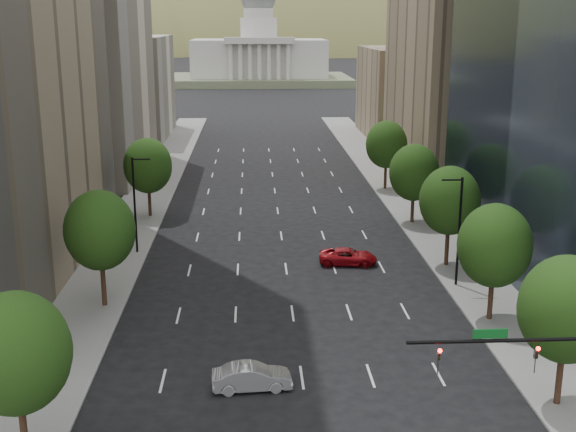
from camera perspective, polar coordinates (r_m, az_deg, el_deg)
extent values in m
cube|color=slate|center=(64.81, -14.01, -4.15)|extent=(6.00, 200.00, 0.15)
cube|color=slate|center=(66.16, 13.41, -3.72)|extent=(6.00, 200.00, 0.15)
cube|color=beige|center=(105.49, -15.38, 12.67)|extent=(14.00, 30.00, 35.00)
cube|color=beige|center=(138.38, -12.25, 9.76)|extent=(14.00, 26.00, 18.00)
cube|color=#8C7759|center=(104.05, 12.91, 11.41)|extent=(14.00, 30.00, 30.00)
cube|color=#8C7759|center=(136.57, 9.03, 9.42)|extent=(14.00, 26.00, 16.00)
cylinder|color=#382316|center=(44.05, 20.35, -11.33)|extent=(0.36, 0.36, 4.00)
ellipsoid|color=#19390F|center=(42.58, 20.80, -6.77)|extent=(5.20, 5.20, 5.98)
cylinder|color=#382316|center=(54.34, 15.47, -5.92)|extent=(0.36, 0.36, 3.90)
ellipsoid|color=#19390F|center=(53.17, 15.74, -2.22)|extent=(5.20, 5.20, 5.98)
cylinder|color=#382316|center=(65.17, 12.25, -2.11)|extent=(0.36, 0.36, 4.10)
ellipsoid|color=#19390F|center=(64.16, 12.44, 1.18)|extent=(5.20, 5.20, 5.98)
cylinder|color=#382316|center=(78.30, 9.64, 0.78)|extent=(0.36, 0.36, 3.80)
ellipsoid|color=#19390F|center=(77.51, 9.76, 3.35)|extent=(5.20, 5.20, 5.98)
cylinder|color=#382316|center=(93.56, 7.57, 3.25)|extent=(0.36, 0.36, 4.00)
ellipsoid|color=#19390F|center=(92.87, 7.65, 5.52)|extent=(5.20, 5.20, 5.98)
cylinder|color=#382316|center=(38.84, -19.86, -15.00)|extent=(0.36, 0.36, 4.00)
ellipsoid|color=#19390F|center=(37.16, -20.38, -9.95)|extent=(5.20, 5.20, 5.98)
cylinder|color=#382316|center=(56.47, -14.14, -4.89)|extent=(0.36, 0.36, 4.15)
ellipsoid|color=#19390F|center=(55.30, -14.40, -1.08)|extent=(5.20, 5.20, 5.98)
cylinder|color=#382316|center=(81.10, -10.70, 1.28)|extent=(0.36, 0.36, 3.95)
ellipsoid|color=#19390F|center=(80.31, -10.83, 3.86)|extent=(5.20, 5.20, 5.98)
cylinder|color=black|center=(59.73, 13.13, -1.28)|extent=(0.20, 0.20, 9.00)
cylinder|color=black|center=(58.48, 12.62, 2.75)|extent=(1.60, 0.14, 0.14)
cylinder|color=black|center=(67.94, -11.81, 0.76)|extent=(0.20, 0.20, 9.00)
cylinder|color=black|center=(66.91, -11.33, 4.34)|extent=(1.60, 0.14, 0.14)
cylinder|color=black|center=(35.08, 16.48, -9.25)|extent=(9.00, 0.18, 0.18)
imported|color=black|center=(35.82, 18.72, -9.89)|extent=(0.18, 0.22, 1.10)
imported|color=black|center=(34.46, 11.62, -10.38)|extent=(0.18, 0.22, 1.10)
sphere|color=#FF0C07|center=(35.58, 18.85, -9.72)|extent=(0.20, 0.20, 0.20)
sphere|color=#FF0C07|center=(34.22, 11.72, -10.21)|extent=(0.20, 0.20, 0.20)
cube|color=#0C591E|center=(34.72, 15.42, -8.80)|extent=(1.60, 0.06, 0.45)
cube|color=#596647|center=(250.86, -2.25, 10.51)|extent=(60.00, 40.00, 2.50)
cube|color=silver|center=(250.40, -2.27, 12.17)|extent=(44.00, 26.00, 12.00)
cube|color=silver|center=(236.18, -2.24, 13.45)|extent=(22.00, 4.00, 2.00)
cylinder|color=silver|center=(250.11, -2.29, 14.34)|extent=(12.00, 12.00, 7.00)
cylinder|color=silver|center=(250.10, -2.31, 15.48)|extent=(9.60, 9.60, 3.00)
ellipsoid|color=olive|center=(579.16, -16.77, 9.02)|extent=(380.00, 342.00, 190.00)
ellipsoid|color=olive|center=(604.88, 1.22, 9.04)|extent=(440.00, 396.00, 240.00)
ellipsoid|color=olive|center=(676.85, 15.70, 9.72)|extent=(360.00, 324.00, 200.00)
imported|color=#A0A0A5|center=(43.69, -2.82, -12.38)|extent=(4.76, 1.98, 1.53)
imported|color=maroon|center=(64.82, 4.68, -3.15)|extent=(5.29, 2.83, 1.41)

